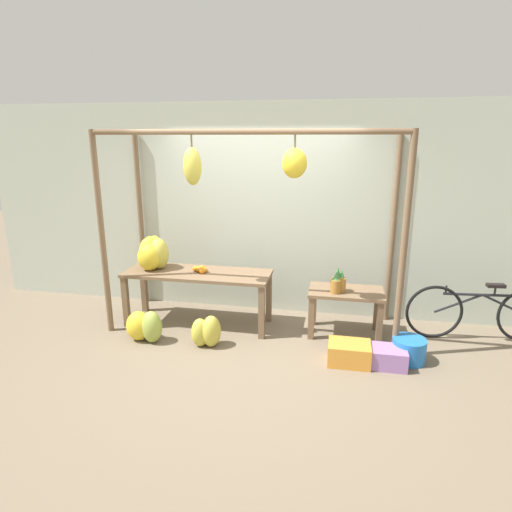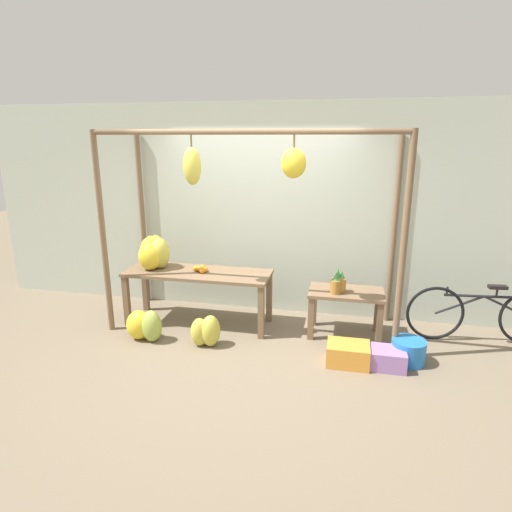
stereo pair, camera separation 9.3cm
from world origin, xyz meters
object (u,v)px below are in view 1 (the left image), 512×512
Objects in this scene: banana_pile_ground_right at (207,332)px; blue_bucket at (409,350)px; orange_pile at (201,269)px; fruit_crate_purple at (387,357)px; fruit_crate_white at (349,353)px; pineapple_cluster at (338,282)px; parked_bicycle at (480,312)px; banana_pile_ground_left at (144,326)px; banana_pile_on_table at (153,254)px.

blue_bucket is (2.25, 0.10, -0.05)m from banana_pile_ground_right.
orange_pile reaches higher than fruit_crate_purple.
fruit_crate_white is 0.39m from fruit_crate_purple.
fruit_crate_purple is (2.01, -0.06, -0.08)m from banana_pile_ground_right.
pineapple_cluster is 0.18× the size of parked_bicycle.
fruit_crate_white is at bearing -165.25° from blue_bucket.
blue_bucket is (2.49, -0.49, -0.61)m from orange_pile.
fruit_crate_white is at bearing -1.47° from banana_pile_ground_left.
parked_bicycle is (4.03, 0.16, -0.55)m from banana_pile_on_table.
blue_bucket is (0.79, -0.46, -0.56)m from pineapple_cluster.
orange_pile is at bearing 164.11° from fruit_crate_purple.
fruit_crate_white is 0.26× the size of parked_bicycle.
orange_pile is 0.45× the size of fruit_crate_white.
banana_pile_ground_right is at bearing 178.39° from fruit_crate_purple.
banana_pile_ground_left is 1.25× the size of fruit_crate_purple.
banana_pile_ground_right is 3.23m from parked_bicycle.
banana_pile_ground_right is (0.77, 0.01, -0.00)m from banana_pile_ground_left.
fruit_crate_white reaches higher than fruit_crate_purple.
pineapple_cluster is 1.64m from banana_pile_ground_right.
orange_pile is at bearing 179.18° from pineapple_cluster.
parked_bicycle is at bearing 11.58° from banana_pile_ground_left.
parked_bicycle is at bearing 36.92° from fruit_crate_purple.
banana_pile_on_table is 0.68m from orange_pile.
orange_pile reaches higher than banana_pile_ground_left.
parked_bicycle is (1.67, 0.23, -0.34)m from pineapple_cluster.
fruit_crate_white is at bearing -2.51° from banana_pile_ground_right.
banana_pile_ground_left is 1.40× the size of blue_bucket.
blue_bucket is (3.02, 0.11, -0.06)m from banana_pile_ground_left.
banana_pile_ground_left is 3.98m from parked_bicycle.
orange_pile reaches higher than parked_bicycle.
blue_bucket is at bearing -141.85° from parked_bicycle.
parked_bicycle is (1.52, 0.86, 0.24)m from fruit_crate_white.
pineapple_cluster reaches higher than banana_pile_ground_left.
banana_pile_on_table is 0.93× the size of banana_pile_ground_left.
banana_pile_on_table reaches higher than orange_pile.
banana_pile_on_table is 1.31× the size of blue_bucket.
pineapple_cluster is 0.79× the size of fruit_crate_purple.
pineapple_cluster is 2.35m from banana_pile_ground_left.
banana_pile_ground_left is 0.29× the size of parked_bicycle.
banana_pile_ground_left is at bearing -78.32° from banana_pile_on_table.
fruit_crate_purple is (2.25, -0.64, -0.64)m from orange_pile.
pineapple_cluster is at bearing -0.82° from orange_pile.
pineapple_cluster is 1.01m from fruit_crate_purple.
fruit_crate_purple is (0.39, 0.01, -0.01)m from fruit_crate_white.
banana_pile_ground_left is 2.38m from fruit_crate_white.
banana_pile_ground_left is 3.02m from blue_bucket.
blue_bucket is at bearing -9.54° from banana_pile_on_table.
banana_pile_ground_right is at bearing -177.55° from blue_bucket.
banana_pile_ground_left is (-0.52, -0.59, -0.56)m from orange_pile.
orange_pile is (0.66, -0.04, -0.16)m from banana_pile_on_table.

